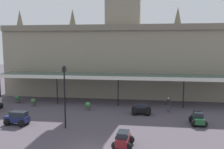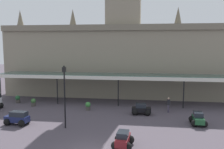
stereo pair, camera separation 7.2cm
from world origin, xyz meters
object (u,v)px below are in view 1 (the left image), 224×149
car_green_sedan (198,119)px  planter_by_canopy (33,102)px  car_black_sedan (141,110)px  planter_forecourt_centre (88,106)px  pedestrian_near_entrance (168,104)px  victorian_lamppost (65,90)px  car_navy_estate (17,119)px  planter_near_kerb (17,99)px  car_maroon_sedan (123,140)px

car_green_sedan → planter_by_canopy: (-18.49, 4.43, -0.01)m
car_green_sedan → car_black_sedan: same height
planter_by_canopy → planter_forecourt_centre: size_ratio=1.00×
car_black_sedan → pedestrian_near_entrance: size_ratio=1.24×
victorian_lamppost → planter_forecourt_centre: 6.91m
car_navy_estate → planter_by_canopy: size_ratio=2.43×
car_green_sedan → planter_near_kerb: 22.07m
car_navy_estate → car_maroon_sedan: 10.97m
car_green_sedan → planter_near_kerb: car_green_sedan is taller
car_green_sedan → car_navy_estate: (-16.85, -2.30, 0.06)m
car_navy_estate → pedestrian_near_entrance: 15.79m
victorian_lamppost → planter_by_canopy: (-6.43, 7.06, -2.98)m
car_black_sedan → car_green_sedan: bearing=-26.7°
pedestrian_near_entrance → planter_forecourt_centre: (-9.08, -0.43, -0.42)m
car_maroon_sedan → planter_forecourt_centre: bearing=117.3°
planter_by_canopy → planter_near_kerb: (-2.80, 1.40, 0.00)m
car_green_sedan → planter_near_kerb: bearing=164.7°
pedestrian_near_entrance → car_green_sedan: bearing=-59.3°
car_navy_estate → victorian_lamppost: 5.61m
pedestrian_near_entrance → planter_by_canopy: (-16.11, 0.42, -0.42)m
pedestrian_near_entrance → planter_forecourt_centre: 9.10m
car_maroon_sedan → planter_by_canopy: size_ratio=2.20×
pedestrian_near_entrance → planter_by_canopy: 16.12m
car_navy_estate → planter_by_canopy: (-1.64, 6.72, -0.07)m
planter_near_kerb → victorian_lamppost: bearing=-42.5°
planter_near_kerb → planter_forecourt_centre: bearing=-12.9°
car_green_sedan → planter_forecourt_centre: size_ratio=2.15×
car_black_sedan → car_maroon_sedan: bearing=-97.6°
car_green_sedan → victorian_lamppost: bearing=-167.7°
car_black_sedan → victorian_lamppost: (-6.70, -5.33, 2.97)m
pedestrian_near_entrance → planter_near_kerb: pedestrian_near_entrance is taller
victorian_lamppost → planter_near_kerb: bearing=137.5°
car_green_sedan → car_black_sedan: (-5.36, 2.70, 0.00)m
car_maroon_sedan → pedestrian_near_entrance: (4.15, 9.99, 0.41)m
victorian_lamppost → car_navy_estate: bearing=176.0°
car_green_sedan → pedestrian_near_entrance: pedestrian_near_entrance is taller
pedestrian_near_entrance → planter_near_kerb: 19.00m
planter_by_canopy → planter_forecourt_centre: (7.03, -0.86, 0.00)m
car_navy_estate → pedestrian_near_entrance: pedestrian_near_entrance is taller
car_green_sedan → car_navy_estate: car_navy_estate is taller
car_navy_estate → victorian_lamppost: size_ratio=0.41×
victorian_lamppost → planter_forecourt_centre: size_ratio=5.91×
victorian_lamppost → planter_near_kerb: size_ratio=5.91×
car_green_sedan → car_black_sedan: 6.00m
car_maroon_sedan → pedestrian_near_entrance: pedestrian_near_entrance is taller
car_green_sedan → planter_forecourt_centre: (-11.45, 3.57, -0.01)m
car_navy_estate → car_black_sedan: (11.49, 4.99, -0.06)m
car_maroon_sedan → planter_by_canopy: (-11.96, 10.42, -0.01)m
pedestrian_near_entrance → planter_forecourt_centre: pedestrian_near_entrance is taller
car_green_sedan → planter_forecourt_centre: 12.00m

